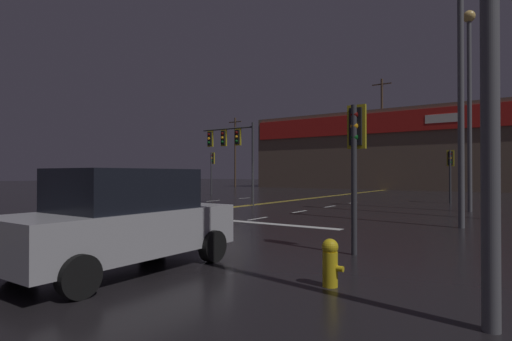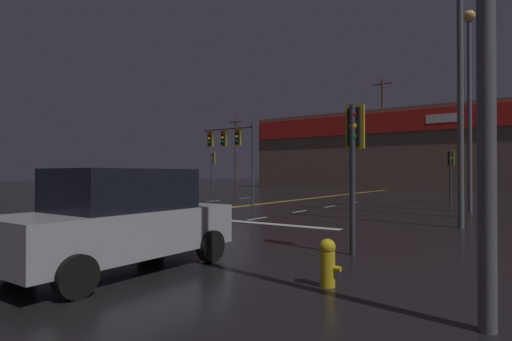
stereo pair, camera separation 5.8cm
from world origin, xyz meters
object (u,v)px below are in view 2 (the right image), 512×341
(traffic_signal_median, at_px, (230,142))
(parked_car, at_px, (122,219))
(streetlight_near_right, at_px, (460,54))
(streetlight_near_left, at_px, (469,83))
(streetlight_far_left, at_px, (493,37))
(traffic_signal_corner_northeast, at_px, (451,164))
(fire_hydrant, at_px, (328,261))
(traffic_signal_corner_northwest, at_px, (212,164))
(traffic_signal_corner_southeast, at_px, (354,144))

(traffic_signal_median, bearing_deg, parked_car, -59.15)
(traffic_signal_median, xyz_separation_m, streetlight_near_right, (12.90, -4.17, 2.09))
(streetlight_near_right, relative_size, parked_car, 2.09)
(streetlight_near_left, xyz_separation_m, streetlight_near_right, (0.40, -6.59, -0.32))
(streetlight_near_right, relative_size, streetlight_far_left, 0.77)
(traffic_signal_median, xyz_separation_m, streetlight_near_left, (12.50, 2.42, 2.41))
(streetlight_near_right, distance_m, parked_car, 11.95)
(traffic_signal_median, height_order, traffic_signal_corner_northeast, traffic_signal_median)
(streetlight_far_left, distance_m, fire_hydrant, 14.20)
(traffic_signal_median, relative_size, fire_hydrant, 6.29)
(traffic_signal_corner_northwest, height_order, streetlight_far_left, streetlight_far_left)
(traffic_signal_corner_northwest, bearing_deg, streetlight_far_left, -21.58)
(parked_car, bearing_deg, traffic_signal_corner_northeast, 83.75)
(traffic_signal_corner_northwest, xyz_separation_m, streetlight_far_left, (21.72, -8.59, 4.50))
(traffic_signal_corner_northwest, xyz_separation_m, streetlight_near_right, (20.98, -12.09, 3.07))
(streetlight_near_right, bearing_deg, traffic_signal_median, 162.10)
(streetlight_far_left, bearing_deg, parked_car, -111.07)
(traffic_signal_corner_northeast, bearing_deg, streetlight_far_left, -72.47)
(traffic_signal_corner_southeast, xyz_separation_m, streetlight_far_left, (2.14, 9.63, 4.76))
(traffic_signal_median, relative_size, traffic_signal_corner_northeast, 1.46)
(streetlight_near_right, relative_size, fire_hydrant, 11.87)
(fire_hydrant, xyz_separation_m, parked_car, (-3.62, -1.12, 0.55))
(traffic_signal_median, bearing_deg, streetlight_near_right, -17.90)
(traffic_signal_median, distance_m, traffic_signal_corner_northeast, 13.60)
(traffic_signal_corner_northeast, distance_m, traffic_signal_corner_southeast, 18.37)
(traffic_signal_corner_northwest, bearing_deg, streetlight_near_left, -14.96)
(traffic_signal_corner_southeast, relative_size, fire_hydrant, 4.41)
(traffic_signal_median, height_order, traffic_signal_corner_northwest, traffic_signal_median)
(traffic_signal_corner_northeast, height_order, fire_hydrant, traffic_signal_corner_northeast)
(traffic_signal_corner_northeast, distance_m, streetlight_near_right, 12.85)
(traffic_signal_corner_northwest, xyz_separation_m, traffic_signal_corner_northeast, (18.96, 0.14, -0.32))
(traffic_signal_corner_southeast, relative_size, streetlight_far_left, 0.29)
(traffic_signal_corner_southeast, distance_m, streetlight_near_right, 7.11)
(traffic_signal_corner_southeast, bearing_deg, fire_hydrant, -78.26)
(traffic_signal_corner_northeast, bearing_deg, parked_car, -96.25)
(traffic_signal_corner_southeast, bearing_deg, parked_car, -128.44)
(traffic_signal_corner_southeast, xyz_separation_m, parked_car, (-3.05, -3.85, -1.51))
(traffic_signal_corner_northeast, bearing_deg, fire_hydrant, -86.78)
(traffic_signal_corner_northeast, xyz_separation_m, parked_car, (-2.43, -22.20, -1.45))
(streetlight_near_left, relative_size, streetlight_far_left, 0.82)
(fire_hydrant, height_order, parked_car, parked_car)
(traffic_signal_median, relative_size, parked_car, 1.11)
(fire_hydrant, relative_size, parked_car, 0.18)
(parked_car, bearing_deg, fire_hydrant, 17.14)
(traffic_signal_corner_northwest, distance_m, fire_hydrant, 29.16)
(streetlight_near_right, bearing_deg, traffic_signal_corner_southeast, -102.86)
(traffic_signal_corner_southeast, bearing_deg, streetlight_near_right, 77.14)
(parked_car, bearing_deg, streetlight_far_left, 68.93)
(streetlight_near_right, height_order, fire_hydrant, streetlight_near_right)
(traffic_signal_median, height_order, parked_car, traffic_signal_median)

